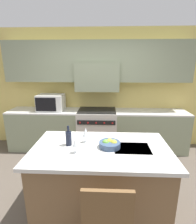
{
  "coord_description": "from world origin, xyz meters",
  "views": [
    {
      "loc": [
        0.2,
        -2.08,
        1.94
      ],
      "look_at": [
        0.07,
        0.64,
        1.18
      ],
      "focal_mm": 28.0,
      "sensor_mm": 36.0,
      "label": 1
    }
  ],
  "objects": [
    {
      "name": "ground_plane",
      "position": [
        0.0,
        0.0,
        0.0
      ],
      "size": [
        10.0,
        10.0,
        0.0
      ],
      "primitive_type": "plane",
      "color": "brown"
    },
    {
      "name": "back_cabinetry",
      "position": [
        0.0,
        1.93,
        1.61
      ],
      "size": [
        10.0,
        0.46,
        2.7
      ],
      "color": "#DBC166",
      "rests_on": "ground_plane"
    },
    {
      "name": "back_counter",
      "position": [
        -0.0,
        1.69,
        0.46
      ],
      "size": [
        3.99,
        0.62,
        0.92
      ],
      "color": "gray",
      "rests_on": "ground_plane"
    },
    {
      "name": "range_stove",
      "position": [
        0.0,
        1.66,
        0.47
      ],
      "size": [
        0.86,
        0.7,
        0.94
      ],
      "color": "beige",
      "rests_on": "ground_plane"
    },
    {
      "name": "microwave",
      "position": [
        -1.03,
        1.68,
        1.1
      ],
      "size": [
        0.56,
        0.44,
        0.36
      ],
      "color": "silver",
      "rests_on": "back_counter"
    },
    {
      "name": "kitchen_island",
      "position": [
        0.14,
        -0.1,
        0.47
      ],
      "size": [
        1.71,
        1.01,
        0.93
      ],
      "color": "brown",
      "rests_on": "ground_plane"
    },
    {
      "name": "wine_bottle",
      "position": [
        -0.27,
        -0.06,
        1.03
      ],
      "size": [
        0.08,
        0.08,
        0.26
      ],
      "color": "black",
      "rests_on": "kitchen_island"
    },
    {
      "name": "wine_glass_near",
      "position": [
        -0.14,
        -0.26,
        1.07
      ],
      "size": [
        0.08,
        0.08,
        0.2
      ],
      "color": "white",
      "rests_on": "kitchen_island"
    },
    {
      "name": "wine_glass_far",
      "position": [
        -0.06,
        0.03,
        1.07
      ],
      "size": [
        0.08,
        0.08,
        0.2
      ],
      "color": "white",
      "rests_on": "kitchen_island"
    },
    {
      "name": "fruit_bowl",
      "position": [
        0.25,
        -0.09,
        0.97
      ],
      "size": [
        0.26,
        0.26,
        0.1
      ],
      "color": "#384C6B",
      "rests_on": "kitchen_island"
    }
  ]
}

